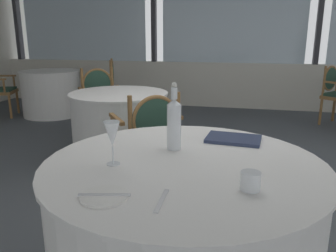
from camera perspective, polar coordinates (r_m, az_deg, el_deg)
name	(u,v)px	position (r m, az deg, el deg)	size (l,w,h in m)	color
ground_plane	(206,186)	(3.24, 6.32, -9.91)	(12.75, 12.75, 0.00)	#4C5156
window_wall_far	(231,47)	(6.62, 10.51, 12.82)	(9.51, 0.14, 2.85)	silver
foreground_table	(183,233)	(1.82, 2.56, -17.41)	(1.36, 1.36, 0.77)	white
side_plate	(104,196)	(1.33, -10.57, -11.44)	(0.18, 0.18, 0.01)	white
butter_knife	(104,195)	(1.33, -10.58, -11.24)	(0.20, 0.02, 0.00)	silver
dinner_fork	(162,200)	(1.28, -1.09, -12.31)	(0.19, 0.02, 0.00)	silver
water_bottle	(174,123)	(1.79, 1.01, 0.57)	(0.07, 0.07, 0.36)	white
wine_glass	(112,135)	(1.60, -9.32, -1.49)	(0.08, 0.08, 0.21)	white
water_tumbler	(250,181)	(1.39, 13.59, -8.90)	(0.08, 0.08, 0.07)	white
menu_book	(233,139)	(2.01, 10.86, -2.12)	(0.31, 0.21, 0.02)	#2D3856
background_table_0	(120,128)	(3.74, -8.03, -0.27)	(1.04, 1.04, 0.77)	white
dining_chair_0_0	(150,136)	(2.83, -3.06, -1.64)	(0.66, 0.64, 0.92)	olive
dining_chair_0_1	(100,98)	(4.60, -11.25, 4.62)	(0.66, 0.64, 0.94)	olive
background_table_2	(51,93)	(6.26, -18.88, 5.22)	(1.00, 1.00, 0.77)	white
dining_chair_2_1	(106,83)	(6.10, -10.38, 7.08)	(0.59, 0.63, 0.95)	olive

